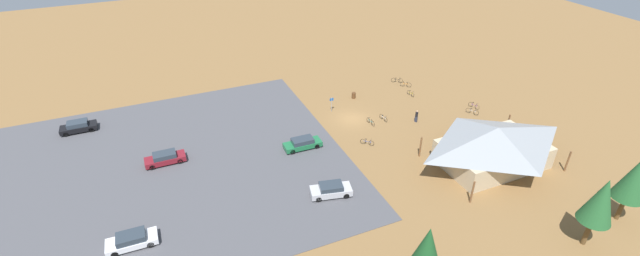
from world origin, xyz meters
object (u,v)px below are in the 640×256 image
(bicycle_white_edge_north, at_px, (383,118))
(car_green_far_end, at_px, (303,143))
(bicycle_blue_mid_cluster, at_px, (367,142))
(trash_bin, at_px, (354,95))
(car_black_second_row, at_px, (78,127))
(lot_sign, at_px, (332,103))
(bicycle_silver_yard_left, at_px, (472,111))
(bike_pavilion, at_px, (495,144))
(bicycle_yellow_trailside, at_px, (411,94))
(bicycle_purple_lone_east, at_px, (474,106))
(pine_mideast, at_px, (426,256))
(pine_far_west, at_px, (601,201))
(pine_east, at_px, (635,178))
(bicycle_black_yard_center, at_px, (397,80))
(car_silver_near_entry, at_px, (331,190))
(visitor_at_bikes, at_px, (417,116))
(car_maroon_end_stall, at_px, (165,158))
(bicycle_orange_back_row, at_px, (406,84))
(car_white_by_curb, at_px, (132,240))
(bicycle_teal_front_row, at_px, (371,122))

(bicycle_white_edge_north, height_order, car_green_far_end, car_green_far_end)
(bicycle_white_edge_north, distance_m, bicycle_blue_mid_cluster, 6.70)
(trash_bin, height_order, car_black_second_row, car_black_second_row)
(lot_sign, height_order, bicycle_silver_yard_left, lot_sign)
(bike_pavilion, distance_m, car_black_second_row, 51.80)
(bicycle_yellow_trailside, relative_size, bicycle_purple_lone_east, 0.94)
(pine_mideast, height_order, pine_far_west, pine_mideast)
(pine_east, distance_m, bicycle_blue_mid_cluster, 27.09)
(bicycle_black_yard_center, bearing_deg, trash_bin, 13.56)
(bicycle_black_yard_center, bearing_deg, car_silver_near_entry, 44.66)
(lot_sign, height_order, visitor_at_bikes, lot_sign)
(pine_east, bearing_deg, lot_sign, -61.84)
(trash_bin, bearing_deg, bicycle_silver_yard_left, 139.85)
(bicycle_yellow_trailside, bearing_deg, car_maroon_end_stall, 5.42)
(bicycle_black_yard_center, height_order, bicycle_purple_lone_east, bicycle_purple_lone_east)
(bicycle_orange_back_row, bearing_deg, bicycle_silver_yard_left, 108.12)
(pine_far_west, height_order, bicycle_orange_back_row, pine_far_west)
(visitor_at_bikes, bearing_deg, car_white_by_curb, 13.31)
(bike_pavilion, relative_size, bicycle_silver_yard_left, 8.43)
(pine_east, height_order, visitor_at_bikes, pine_east)
(bicycle_orange_back_row, relative_size, car_maroon_end_stall, 0.30)
(bicycle_teal_front_row, bearing_deg, car_black_second_row, -20.65)
(car_black_second_row, relative_size, car_silver_near_entry, 0.95)
(bicycle_teal_front_row, bearing_deg, visitor_at_bikes, 162.33)
(bicycle_black_yard_center, xyz_separation_m, car_silver_near_entry, (21.44, 21.18, 0.37))
(car_white_by_curb, distance_m, car_black_second_row, 24.61)
(bicycle_white_edge_north, xyz_separation_m, car_silver_near_entry, (13.18, 11.50, 0.39))
(bicycle_teal_front_row, xyz_separation_m, car_silver_near_entry, (11.06, 11.28, 0.38))
(bicycle_yellow_trailside, bearing_deg, car_green_far_end, 18.69)
(pine_mideast, distance_m, bicycle_yellow_trailside, 36.72)
(trash_bin, xyz_separation_m, car_white_by_curb, (31.95, 18.27, 0.27))
(visitor_at_bikes, bearing_deg, car_silver_near_entry, 28.86)
(bicycle_blue_mid_cluster, bearing_deg, bicycle_white_edge_north, -138.05)
(pine_mideast, relative_size, bicycle_purple_lone_east, 4.38)
(bicycle_white_edge_north, distance_m, bicycle_silver_yard_left, 12.77)
(bicycle_silver_yard_left, bearing_deg, bicycle_white_edge_north, -15.53)
(bicycle_black_yard_center, height_order, car_maroon_end_stall, car_maroon_end_stall)
(bike_pavilion, distance_m, bicycle_silver_yard_left, 12.11)
(bicycle_silver_yard_left, xyz_separation_m, bicycle_blue_mid_cluster, (17.28, 1.06, -0.02))
(pine_mideast, relative_size, car_silver_near_entry, 1.68)
(bicycle_blue_mid_cluster, height_order, bicycle_orange_back_row, bicycle_orange_back_row)
(bicycle_white_edge_north, distance_m, car_white_by_curb, 34.35)
(bike_pavilion, xyz_separation_m, pine_far_west, (1.06, 13.14, 2.34))
(lot_sign, relative_size, car_white_by_curb, 0.49)
(visitor_at_bikes, bearing_deg, bicycle_teal_front_row, -17.67)
(bicycle_purple_lone_east, bearing_deg, visitor_at_bikes, -0.10)
(pine_far_west, bearing_deg, car_black_second_row, -42.90)
(bicycle_white_edge_north, xyz_separation_m, bicycle_blue_mid_cluster, (4.98, 4.48, 0.01))
(bicycle_silver_yard_left, relative_size, bicycle_teal_front_row, 0.92)
(car_silver_near_entry, bearing_deg, car_green_far_end, -93.31)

